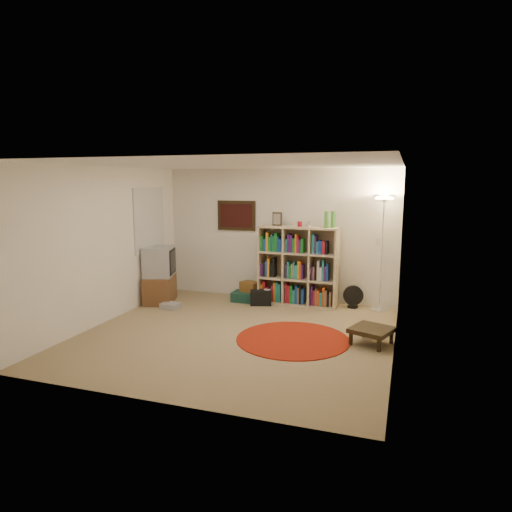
# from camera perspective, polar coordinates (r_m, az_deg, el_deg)

# --- Properties ---
(room) EXTENTS (4.54, 4.54, 2.54)m
(room) POSITION_cam_1_polar(r_m,az_deg,el_deg) (6.69, -2.75, 0.70)
(room) COLOR #937C56
(room) RESTS_ON ground
(bookshelf) EXTENTS (1.46, 0.46, 1.74)m
(bookshelf) POSITION_cam_1_polar(r_m,az_deg,el_deg) (8.42, 5.14, -1.38)
(bookshelf) COLOR #C9AF86
(bookshelf) RESTS_ON ground
(floor_lamp) EXTENTS (0.45, 0.45, 2.04)m
(floor_lamp) POSITION_cam_1_polar(r_m,az_deg,el_deg) (8.15, 15.67, 4.98)
(floor_lamp) COLOR white
(floor_lamp) RESTS_ON ground
(floor_fan) EXTENTS (0.36, 0.24, 0.41)m
(floor_fan) POSITION_cam_1_polar(r_m,az_deg,el_deg) (8.43, 12.05, -5.00)
(floor_fan) COLOR black
(floor_fan) RESTS_ON ground
(tv_stand) EXTENTS (0.70, 0.85, 1.06)m
(tv_stand) POSITION_cam_1_polar(r_m,az_deg,el_deg) (8.76, -11.95, -2.42)
(tv_stand) COLOR brown
(tv_stand) RESTS_ON ground
(dvd_box) EXTENTS (0.34, 0.29, 0.10)m
(dvd_box) POSITION_cam_1_polar(r_m,az_deg,el_deg) (8.38, -10.65, -6.13)
(dvd_box) COLOR #A7A6AB
(dvd_box) RESTS_ON ground
(suitcase) EXTENTS (0.56, 0.36, 0.18)m
(suitcase) POSITION_cam_1_polar(r_m,az_deg,el_deg) (8.72, -1.08, -5.11)
(suitcase) COLOR #14392F
(suitcase) RESTS_ON ground
(wicker_basket) EXTENTS (0.40, 0.34, 0.19)m
(wicker_basket) POSITION_cam_1_polar(r_m,az_deg,el_deg) (8.71, -0.76, -3.86)
(wicker_basket) COLOR brown
(wicker_basket) RESTS_ON suitcase
(duffel_bag) EXTENTS (0.46, 0.42, 0.27)m
(duffel_bag) POSITION_cam_1_polar(r_m,az_deg,el_deg) (8.51, 0.62, -5.16)
(duffel_bag) COLOR black
(duffel_bag) RESTS_ON ground
(paper_towel) EXTENTS (0.16, 0.16, 0.28)m
(paper_towel) POSITION_cam_1_polar(r_m,az_deg,el_deg) (8.54, 1.43, -5.09)
(paper_towel) COLOR white
(paper_towel) RESTS_ON ground
(red_rug) EXTENTS (1.64, 1.64, 0.01)m
(red_rug) POSITION_cam_1_polar(r_m,az_deg,el_deg) (6.72, 4.62, -10.33)
(red_rug) COLOR maroon
(red_rug) RESTS_ON ground
(side_table) EXTENTS (0.67, 0.67, 0.24)m
(side_table) POSITION_cam_1_polar(r_m,az_deg,el_deg) (6.66, 14.25, -9.00)
(side_table) COLOR black
(side_table) RESTS_ON ground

